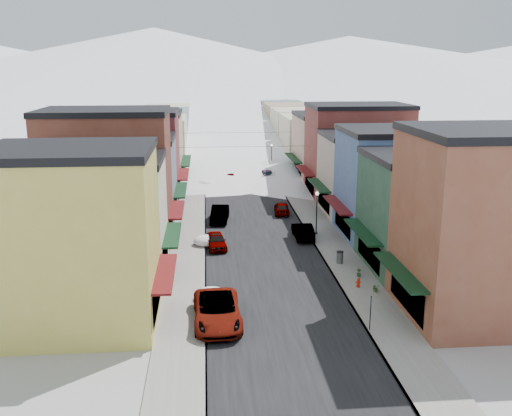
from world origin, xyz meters
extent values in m
plane|color=gray|center=(0.00, 0.00, 0.00)|extent=(600.00, 600.00, 0.00)
cube|color=black|center=(0.00, 60.00, 0.01)|extent=(10.00, 160.00, 0.01)
cube|color=gray|center=(-6.60, 60.00, 0.07)|extent=(3.20, 160.00, 0.15)
cube|color=gray|center=(6.60, 60.00, 0.07)|extent=(3.20, 160.00, 0.15)
cube|color=slate|center=(-5.05, 60.00, 0.07)|extent=(0.10, 160.00, 0.15)
cube|color=slate|center=(5.05, 60.00, 0.07)|extent=(0.10, 160.00, 0.15)
cube|color=gold|center=(-13.20, 4.00, 5.50)|extent=(10.00, 8.50, 11.00)
cube|color=black|center=(-13.20, 4.00, 11.25)|extent=(10.20, 8.70, 0.50)
cube|color=#5C0F11|center=(-7.60, 4.00, 3.20)|extent=(1.20, 7.22, 0.15)
cube|color=beige|center=(-13.20, 12.50, 4.50)|extent=(10.00, 8.00, 9.00)
cube|color=black|center=(-13.20, 12.50, 9.25)|extent=(10.20, 8.20, 0.50)
cube|color=black|center=(-7.60, 12.50, 3.20)|extent=(1.20, 6.80, 0.15)
cube|color=maroon|center=(-13.70, 20.50, 6.00)|extent=(11.00, 8.00, 12.00)
cube|color=black|center=(-13.70, 20.50, 12.25)|extent=(11.20, 8.20, 0.50)
cube|color=#5C0F11|center=(-7.60, 20.50, 3.20)|extent=(1.20, 6.80, 0.15)
cube|color=slate|center=(-13.20, 29.00, 4.25)|extent=(10.00, 9.00, 8.50)
cube|color=black|center=(-13.20, 29.00, 8.75)|extent=(10.20, 9.20, 0.50)
cube|color=black|center=(-7.60, 29.00, 3.20)|extent=(1.20, 7.65, 0.15)
cube|color=maroon|center=(-14.20, 38.00, 5.25)|extent=(12.00, 9.00, 10.50)
cube|color=black|center=(-14.20, 38.00, 10.75)|extent=(12.20, 9.20, 0.50)
cube|color=#5C0F11|center=(-7.60, 38.00, 3.20)|extent=(1.20, 7.65, 0.15)
cube|color=tan|center=(-13.20, 48.00, 4.75)|extent=(10.00, 11.00, 9.50)
cube|color=black|center=(-13.20, 48.00, 9.75)|extent=(10.20, 11.20, 0.50)
cube|color=black|center=(-7.60, 48.00, 3.20)|extent=(1.20, 9.35, 0.15)
cube|color=brown|center=(13.70, 3.00, 6.00)|extent=(11.00, 9.00, 12.00)
cube|color=black|center=(13.70, 3.00, 12.25)|extent=(11.20, 9.20, 0.50)
cube|color=black|center=(7.60, 3.00, 3.20)|extent=(1.20, 7.65, 0.15)
cube|color=#214631|center=(13.20, 12.00, 4.50)|extent=(10.00, 9.00, 9.00)
cube|color=black|center=(13.20, 12.00, 9.25)|extent=(10.20, 9.20, 0.50)
cube|color=black|center=(7.60, 12.00, 3.20)|extent=(1.20, 7.65, 0.15)
cube|color=#426195|center=(13.20, 21.00, 5.00)|extent=(10.00, 9.00, 10.00)
cube|color=black|center=(13.20, 21.00, 10.25)|extent=(10.20, 9.20, 0.50)
cube|color=#5C0F11|center=(7.60, 21.00, 3.20)|extent=(1.20, 7.65, 0.15)
cube|color=#BEAE99|center=(13.70, 30.00, 4.25)|extent=(11.00, 9.00, 8.50)
cube|color=black|center=(13.70, 30.00, 8.75)|extent=(11.20, 9.20, 0.50)
cube|color=black|center=(7.60, 30.00, 3.20)|extent=(1.20, 7.65, 0.15)
cube|color=maroon|center=(14.20, 39.00, 5.50)|extent=(12.00, 9.00, 11.00)
cube|color=black|center=(14.20, 39.00, 11.25)|extent=(12.20, 9.20, 0.50)
cube|color=#5C0F11|center=(7.60, 39.00, 3.20)|extent=(1.20, 7.65, 0.15)
cube|color=tan|center=(13.20, 49.00, 4.50)|extent=(10.00, 11.00, 9.00)
cube|color=black|center=(13.20, 49.00, 9.25)|extent=(10.20, 11.20, 0.50)
cube|color=black|center=(7.60, 49.00, 3.20)|extent=(1.20, 9.35, 0.15)
cube|color=gray|center=(-12.50, 62.00, 4.00)|extent=(9.00, 13.00, 8.00)
cube|color=gray|center=(12.50, 62.00, 4.00)|extent=(9.00, 13.00, 8.00)
cube|color=gray|center=(-12.50, 76.00, 4.00)|extent=(9.00, 13.00, 8.00)
cube|color=gray|center=(12.50, 76.00, 4.00)|extent=(9.00, 13.00, 8.00)
cube|color=gray|center=(-12.50, 90.00, 4.00)|extent=(9.00, 13.00, 8.00)
cube|color=gray|center=(12.50, 90.00, 4.00)|extent=(9.00, 13.00, 8.00)
cube|color=gray|center=(-12.50, 104.00, 4.00)|extent=(9.00, 13.00, 8.00)
cube|color=gray|center=(12.50, 104.00, 4.00)|extent=(9.00, 13.00, 8.00)
cube|color=silver|center=(0.00, 225.00, 6.00)|extent=(360.00, 40.00, 12.00)
cone|color=white|center=(-30.00, 275.00, 17.00)|extent=(300.00, 300.00, 34.00)
cone|color=white|center=(70.00, 270.00, 15.00)|extent=(320.00, 320.00, 30.00)
cone|color=white|center=(170.00, 290.00, 13.00)|extent=(280.00, 280.00, 26.00)
cylinder|color=black|center=(0.00, 40.00, 6.20)|extent=(16.40, 0.04, 0.04)
cylinder|color=black|center=(0.00, 55.00, 6.20)|extent=(16.40, 0.04, 0.04)
imported|color=silver|center=(-4.30, 3.00, 0.90)|extent=(3.16, 6.53, 1.79)
imported|color=gray|center=(-4.05, 18.58, 0.70)|extent=(2.06, 4.26, 1.40)
imported|color=black|center=(-3.50, 27.59, 0.82)|extent=(2.25, 5.12, 1.64)
imported|color=gray|center=(-4.30, 50.57, 0.69)|extent=(2.12, 4.82, 1.38)
imported|color=black|center=(4.30, 20.81, 0.76)|extent=(1.62, 4.62, 1.52)
imported|color=gray|center=(3.50, 30.17, 0.68)|extent=(1.96, 4.14, 1.37)
imported|color=black|center=(3.85, 49.73, 0.71)|extent=(2.16, 4.99, 1.43)
imported|color=#AFB2B8|center=(-1.47, 47.80, 0.67)|extent=(1.93, 4.04, 1.33)
imported|color=white|center=(2.20, 66.21, 0.82)|extent=(2.81, 5.95, 1.64)
cylinder|color=red|center=(6.32, 7.96, 0.20)|extent=(0.31, 0.31, 0.09)
cylinder|color=red|center=(6.32, 7.96, 0.42)|extent=(0.22, 0.22, 0.55)
sphere|color=red|center=(6.32, 7.96, 0.73)|extent=(0.24, 0.24, 0.24)
cylinder|color=red|center=(6.32, 7.96, 0.51)|extent=(0.41, 0.09, 0.09)
cylinder|color=black|center=(5.20, 1.00, 1.28)|extent=(0.06, 0.06, 2.25)
cube|color=#1B2597|center=(5.20, 1.00, 2.10)|extent=(0.14, 0.29, 0.41)
cylinder|color=#595C5E|center=(6.15, 13.24, 0.63)|extent=(0.55, 0.55, 0.96)
cylinder|color=black|center=(6.15, 13.24, 1.13)|extent=(0.60, 0.60, 0.06)
cylinder|color=black|center=(5.80, 21.82, 0.20)|extent=(0.29, 0.29, 0.10)
cylinder|color=black|center=(5.80, 21.82, 2.09)|extent=(0.12, 0.12, 3.88)
sphere|color=white|center=(5.80, 21.82, 4.18)|extent=(0.35, 0.35, 0.35)
cylinder|color=black|center=(5.20, 55.00, 0.20)|extent=(0.29, 0.29, 0.10)
cylinder|color=black|center=(5.20, 55.00, 2.11)|extent=(0.12, 0.12, 3.93)
sphere|color=white|center=(5.20, 55.00, 4.22)|extent=(0.35, 0.35, 0.35)
imported|color=#355D2A|center=(7.34, 6.93, 0.45)|extent=(0.65, 0.60, 0.60)
imported|color=#2D4C22|center=(6.91, 10.02, 0.46)|extent=(0.41, 0.41, 0.62)
ellipsoid|color=white|center=(-4.65, 6.65, 0.49)|extent=(2.30, 1.94, 0.97)
ellipsoid|color=white|center=(-4.45, 7.85, 0.25)|extent=(0.98, 0.88, 0.49)
ellipsoid|color=white|center=(-4.90, 19.21, 0.52)|extent=(2.45, 2.07, 1.04)
ellipsoid|color=white|center=(-4.70, 20.41, 0.26)|extent=(1.05, 0.94, 0.52)
ellipsoid|color=white|center=(-4.90, 44.81, 0.53)|extent=(2.51, 2.13, 1.06)
ellipsoid|color=white|center=(-4.70, 46.01, 0.27)|extent=(1.07, 0.97, 0.54)
camera|label=1|loc=(-4.79, -31.01, 16.37)|focal=40.00mm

